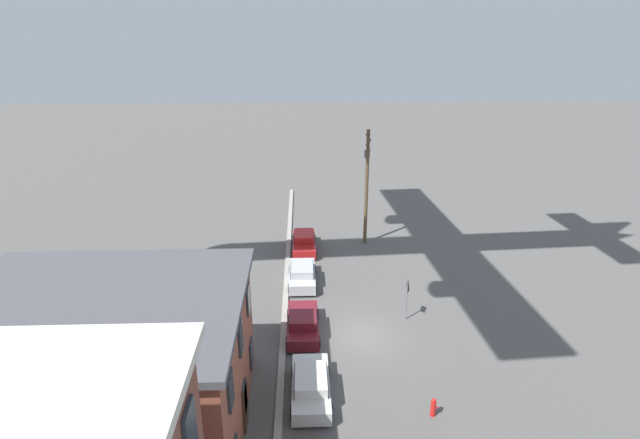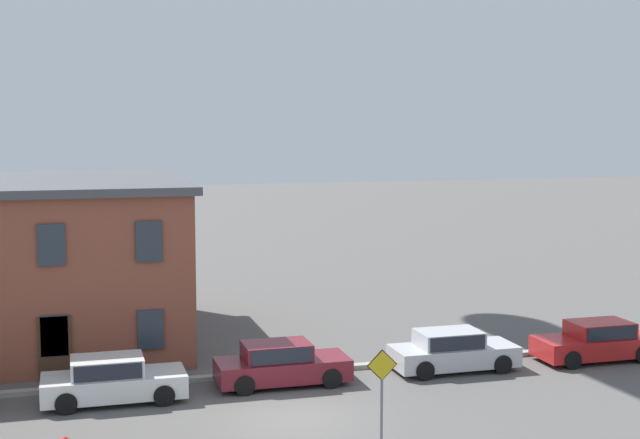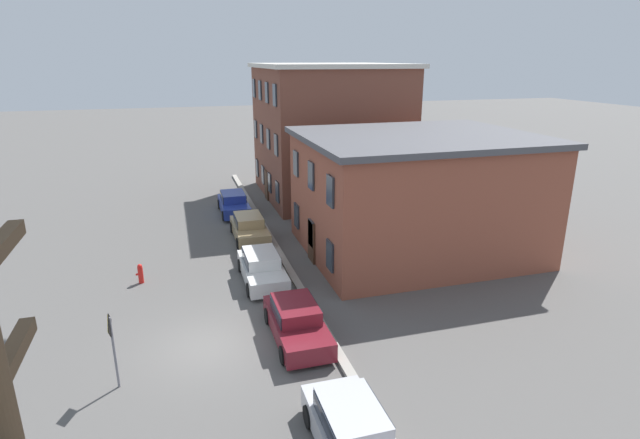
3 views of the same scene
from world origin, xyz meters
TOP-DOWN VIEW (x-y plane):
  - ground_plane at (0.00, 0.00)m, footprint 200.00×200.00m
  - kerb_strip at (0.00, 4.50)m, footprint 56.00×0.36m
  - apartment_midblock at (-6.84, 11.80)m, footprint 10.11×12.13m
  - car_white at (-5.12, 3.00)m, footprint 4.40×1.92m
  - car_maroon at (0.36, 3.36)m, footprint 4.40×1.92m
  - car_silver at (6.55, 3.39)m, footprint 4.40×1.92m
  - car_red at (12.23, 3.22)m, footprint 4.40×1.92m
  - caution_sign at (1.65, -2.94)m, footprint 0.86×0.08m

SIDE VIEW (x-z plane):
  - ground_plane at x=0.00m, z-range 0.00..0.00m
  - kerb_strip at x=0.00m, z-range 0.00..0.16m
  - car_white at x=-5.12m, z-range 0.03..1.46m
  - car_maroon at x=0.36m, z-range 0.03..1.46m
  - car_silver at x=6.55m, z-range 0.03..1.46m
  - car_red at x=12.23m, z-range 0.03..1.46m
  - caution_sign at x=1.65m, z-range 0.43..3.11m
  - apartment_midblock at x=-6.84m, z-range 0.01..6.47m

